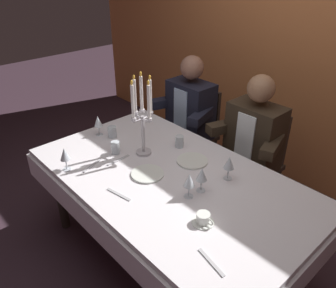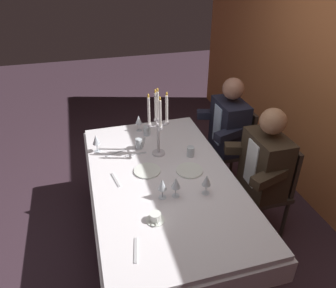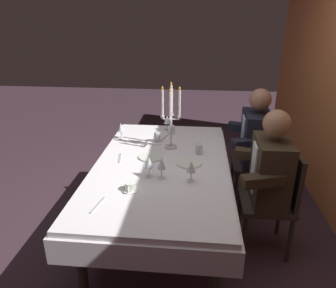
% 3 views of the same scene
% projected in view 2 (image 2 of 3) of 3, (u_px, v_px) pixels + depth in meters
% --- Properties ---
extents(ground_plane, '(12.00, 12.00, 0.00)m').
position_uv_depth(ground_plane, '(164.00, 242.00, 2.93)').
color(ground_plane, '#3A2831').
extents(dining_table, '(1.94, 1.14, 0.74)m').
position_uv_depth(dining_table, '(163.00, 189.00, 2.61)').
color(dining_table, white).
rests_on(dining_table, ground_plane).
extents(candelabra, '(0.19, 0.19, 0.61)m').
position_uv_depth(candelabra, '(158.00, 124.00, 2.68)').
color(candelabra, silver).
rests_on(candelabra, dining_table).
extents(dinner_plate_0, '(0.22, 0.22, 0.01)m').
position_uv_depth(dinner_plate_0, '(190.00, 170.00, 2.61)').
color(dinner_plate_0, white).
rests_on(dinner_plate_0, dining_table).
extents(dinner_plate_1, '(0.22, 0.22, 0.01)m').
position_uv_depth(dinner_plate_1, '(147.00, 171.00, 2.61)').
color(dinner_plate_1, white).
rests_on(dinner_plate_1, dining_table).
extents(wine_glass_0, '(0.07, 0.07, 0.16)m').
position_uv_depth(wine_glass_0, '(176.00, 183.00, 2.29)').
color(wine_glass_0, silver).
rests_on(wine_glass_0, dining_table).
extents(wine_glass_1, '(0.07, 0.07, 0.16)m').
position_uv_depth(wine_glass_1, '(139.00, 120.00, 3.14)').
color(wine_glass_1, silver).
rests_on(wine_glass_1, dining_table).
extents(wine_glass_2, '(0.07, 0.07, 0.16)m').
position_uv_depth(wine_glass_2, '(207.00, 181.00, 2.32)').
color(wine_glass_2, silver).
rests_on(wine_glass_2, dining_table).
extents(wine_glass_3, '(0.07, 0.07, 0.16)m').
position_uv_depth(wine_glass_3, '(96.00, 140.00, 2.81)').
color(wine_glass_3, silver).
rests_on(wine_glass_3, dining_table).
extents(wine_glass_4, '(0.07, 0.07, 0.16)m').
position_uv_depth(wine_glass_4, '(162.00, 185.00, 2.28)').
color(wine_glass_4, silver).
rests_on(wine_glass_4, dining_table).
extents(water_tumbler_0, '(0.06, 0.06, 0.09)m').
position_uv_depth(water_tumbler_0, '(191.00, 151.00, 2.78)').
color(water_tumbler_0, silver).
rests_on(water_tumbler_0, dining_table).
extents(water_tumbler_1, '(0.07, 0.07, 0.09)m').
position_uv_depth(water_tumbler_1, '(147.00, 131.00, 3.11)').
color(water_tumbler_1, silver).
rests_on(water_tumbler_1, dining_table).
extents(water_tumbler_2, '(0.06, 0.06, 0.09)m').
position_uv_depth(water_tumbler_2, '(139.00, 144.00, 2.89)').
color(water_tumbler_2, silver).
rests_on(water_tumbler_2, dining_table).
extents(coffee_cup_0, '(0.13, 0.12, 0.06)m').
position_uv_depth(coffee_cup_0, '(155.00, 218.00, 2.12)').
color(coffee_cup_0, white).
rests_on(coffee_cup_0, dining_table).
extents(knife_0, '(0.19, 0.06, 0.01)m').
position_uv_depth(knife_0, '(136.00, 250.00, 1.92)').
color(knife_0, '#B7B7BC').
rests_on(knife_0, dining_table).
extents(fork_1, '(0.17, 0.07, 0.01)m').
position_uv_depth(fork_1, '(144.00, 142.00, 3.00)').
color(fork_1, '#B7B7BC').
rests_on(fork_1, dining_table).
extents(knife_2, '(0.08, 0.18, 0.01)m').
position_uv_depth(knife_2, '(116.00, 153.00, 2.84)').
color(knife_2, '#B7B7BC').
rests_on(knife_2, dining_table).
extents(knife_3, '(0.03, 0.19, 0.01)m').
position_uv_depth(knife_3, '(136.00, 154.00, 2.83)').
color(knife_3, '#B7B7BC').
rests_on(knife_3, dining_table).
extents(knife_4, '(0.19, 0.05, 0.01)m').
position_uv_depth(knife_4, '(115.00, 180.00, 2.51)').
color(knife_4, '#B7B7BC').
rests_on(knife_4, dining_table).
extents(seated_diner_0, '(0.63, 0.48, 1.24)m').
position_uv_depth(seated_diner_0, '(230.00, 125.00, 3.30)').
color(seated_diner_0, '#312923').
rests_on(seated_diner_0, ground_plane).
extents(seated_diner_1, '(0.63, 0.48, 1.24)m').
position_uv_depth(seated_diner_1, '(266.00, 163.00, 2.72)').
color(seated_diner_1, '#312923').
rests_on(seated_diner_1, ground_plane).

